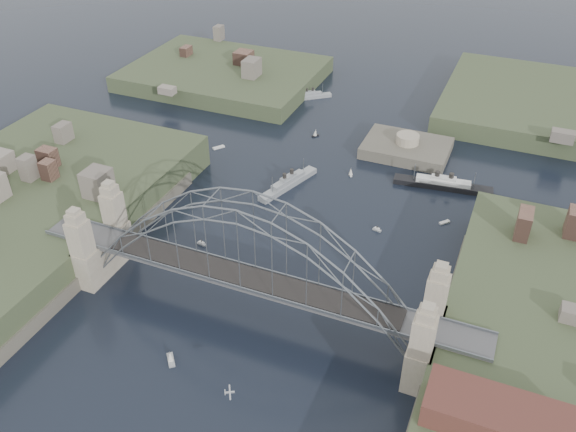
% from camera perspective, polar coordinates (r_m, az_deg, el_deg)
% --- Properties ---
extents(ground, '(500.00, 500.00, 0.00)m').
position_cam_1_polar(ground, '(111.60, -3.62, -9.13)').
color(ground, black).
rests_on(ground, ground).
extents(bridge, '(84.00, 13.80, 24.60)m').
position_cam_1_polar(bridge, '(103.41, -3.87, -4.22)').
color(bridge, '#515153').
rests_on(bridge, ground).
extents(shore_west, '(50.50, 90.00, 12.00)m').
position_cam_1_polar(shore_west, '(140.42, -25.22, -1.38)').
color(shore_west, '#3B482B').
rests_on(shore_west, ground).
extents(headland_nw, '(60.00, 45.00, 9.00)m').
position_cam_1_polar(headland_nw, '(205.02, -6.01, 12.71)').
color(headland_nw, '#3B482B').
rests_on(headland_nw, ground).
extents(headland_ne, '(70.00, 55.00, 9.50)m').
position_cam_1_polar(headland_ne, '(197.06, 24.80, 8.75)').
color(headland_ne, '#3B482B').
rests_on(headland_ne, ground).
extents(fort_island, '(22.00, 16.00, 9.40)m').
position_cam_1_polar(fort_island, '(163.10, 11.08, 5.75)').
color(fort_island, '#544F43').
rests_on(fort_island, ground).
extents(wharf_shed, '(20.00, 8.00, 4.00)m').
position_cam_1_polar(wharf_shed, '(88.65, 19.48, -17.51)').
color(wharf_shed, '#592D26').
rests_on(wharf_shed, shore_east).
extents(naval_cruiser_near, '(8.29, 18.75, 5.67)m').
position_cam_1_polar(naval_cruiser_near, '(145.22, 0.02, 3.11)').
color(naval_cruiser_near, '#999EA2').
rests_on(naval_cruiser_near, ground).
extents(naval_cruiser_far, '(12.05, 10.16, 4.69)m').
position_cam_1_polar(naval_cruiser_far, '(191.16, 2.06, 11.26)').
color(naval_cruiser_far, '#999EA2').
rests_on(naval_cruiser_far, ground).
extents(ocean_liner, '(23.57, 5.87, 5.73)m').
position_cam_1_polar(ocean_liner, '(149.48, 14.44, 2.91)').
color(ocean_liner, black).
rests_on(ocean_liner, ground).
extents(aeroplane, '(1.67, 2.51, 0.40)m').
position_cam_1_polar(aeroplane, '(91.45, -5.63, -16.28)').
color(aeroplane, '#B6B9BD').
extents(small_boat_a, '(2.22, 1.05, 1.43)m').
position_cam_1_polar(small_boat_a, '(127.89, -8.18, -2.61)').
color(small_boat_a, silver).
rests_on(small_boat_a, ground).
extents(small_boat_b, '(2.00, 1.00, 1.43)m').
position_cam_1_polar(small_boat_b, '(132.01, 8.42, -1.28)').
color(small_boat_b, silver).
rests_on(small_boat_b, ground).
extents(small_boat_c, '(2.83, 3.09, 2.38)m').
position_cam_1_polar(small_boat_c, '(104.81, -11.06, -13.03)').
color(small_boat_c, silver).
rests_on(small_boat_c, ground).
extents(small_boat_d, '(2.25, 2.43, 0.45)m').
position_cam_1_polar(small_boat_d, '(137.42, 14.59, -0.59)').
color(small_boat_d, silver).
rests_on(small_boat_d, ground).
extents(small_boat_e, '(2.76, 3.25, 0.45)m').
position_cam_1_polar(small_boat_e, '(163.42, -6.58, 6.46)').
color(small_boat_e, silver).
rests_on(small_boat_e, ground).
extents(small_boat_f, '(1.48, 1.62, 2.38)m').
position_cam_1_polar(small_boat_f, '(150.31, 5.96, 4.16)').
color(small_boat_f, silver).
rests_on(small_boat_f, ground).
extents(small_boat_h, '(1.76, 2.12, 2.38)m').
position_cam_1_polar(small_boat_h, '(168.18, 2.61, 7.83)').
color(small_boat_h, silver).
rests_on(small_boat_h, ground).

